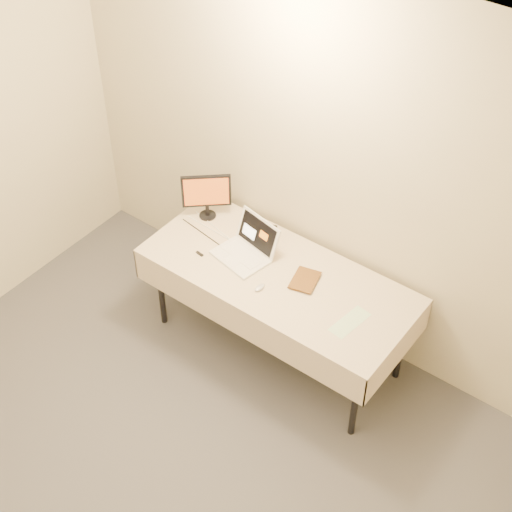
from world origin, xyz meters
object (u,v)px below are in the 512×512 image
Objects in this scene: table at (278,281)px; book at (294,266)px; laptop at (247,247)px; monitor at (206,193)px.

table is 0.20m from book.
book is (0.38, -0.01, 0.05)m from laptop.
book reaches higher than table.
book is (0.10, 0.03, 0.17)m from table.
monitor is 1.64× the size of book.
monitor is (-0.76, 0.18, 0.27)m from table.
book is at bearing 16.47° from table.
table is 5.20× the size of monitor.
monitor is at bearing 166.38° from table.
table is 4.44× the size of laptop.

